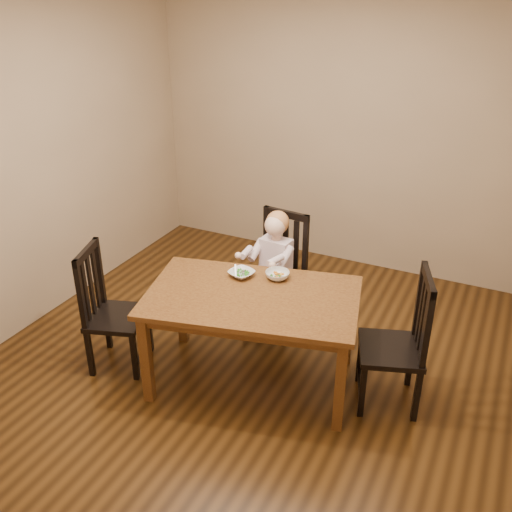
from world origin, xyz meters
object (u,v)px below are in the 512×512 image
at_px(chair_child, 278,274).
at_px(bowl_peas, 241,274).
at_px(bowl_veg, 277,275).
at_px(chair_left, 110,311).
at_px(chair_right, 399,343).
at_px(dining_table, 252,305).
at_px(toddler, 275,260).

relative_size(chair_child, bowl_peas, 5.64).
height_order(bowl_peas, bowl_veg, bowl_veg).
relative_size(chair_child, chair_left, 1.03).
distance_m(chair_right, bowl_veg, 0.99).
xyz_separation_m(dining_table, bowl_veg, (0.06, 0.30, 0.11)).
relative_size(dining_table, chair_child, 1.63).
distance_m(chair_left, chair_right, 2.14).
bearing_deg(bowl_veg, chair_right, -3.76).
bearing_deg(chair_child, chair_right, 159.91).
bearing_deg(chair_left, bowl_veg, 98.47).
xyz_separation_m(chair_right, bowl_veg, (-0.95, 0.06, 0.28)).
bearing_deg(toddler, bowl_peas, 92.70).
xyz_separation_m(dining_table, toddler, (-0.16, 0.75, -0.02)).
bearing_deg(chair_right, bowl_veg, 67.43).
height_order(chair_right, bowl_peas, chair_right).
bearing_deg(chair_right, dining_table, 84.32).
bearing_deg(chair_child, bowl_peas, 92.46).
distance_m(toddler, bowl_veg, 0.53).
bearing_deg(dining_table, chair_child, 101.02).
bearing_deg(chair_left, dining_table, 86.01).
height_order(toddler, bowl_peas, toddler).
distance_m(toddler, bowl_peas, 0.56).
relative_size(chair_right, toddler, 1.82).
xyz_separation_m(chair_left, chair_right, (2.08, 0.51, 0.02)).
height_order(dining_table, chair_left, chair_left).
xyz_separation_m(dining_table, chair_left, (-1.07, -0.27, -0.18)).
bearing_deg(chair_child, dining_table, 106.93).
height_order(chair_child, toddler, chair_child).
bearing_deg(chair_right, chair_child, 45.20).
xyz_separation_m(chair_right, bowl_peas, (-1.20, -0.02, 0.27)).
xyz_separation_m(chair_child, toddler, (-0.01, -0.05, 0.15)).
height_order(dining_table, bowl_peas, bowl_peas).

